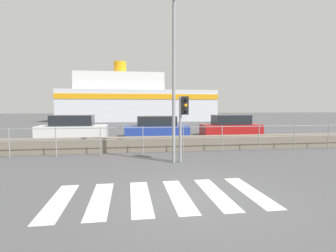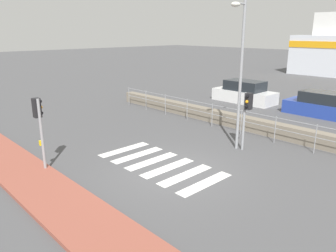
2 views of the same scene
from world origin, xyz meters
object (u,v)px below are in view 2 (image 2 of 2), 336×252
(traffic_light_near, at_px, (39,119))
(parked_car_white, at_px, (244,93))
(parked_car_blue, at_px, (324,106))
(streetlamp, at_px, (240,61))
(traffic_light_far, at_px, (247,109))

(traffic_light_near, xyz_separation_m, parked_car_white, (-1.84, 15.48, -1.27))
(parked_car_white, xyz_separation_m, parked_car_blue, (5.57, -0.00, -0.04))
(streetlamp, distance_m, parked_car_blue, 9.17)
(traffic_light_far, bearing_deg, streetlamp, -154.45)
(traffic_light_far, relative_size, parked_car_white, 0.56)
(traffic_light_near, relative_size, parked_car_white, 0.60)
(streetlamp, xyz_separation_m, parked_car_blue, (0.26, 8.62, -3.10))
(traffic_light_far, relative_size, streetlamp, 0.41)
(parked_car_white, relative_size, parked_car_blue, 1.00)
(parked_car_blue, bearing_deg, streetlamp, -91.71)
(streetlamp, relative_size, parked_car_white, 1.37)
(traffic_light_near, bearing_deg, traffic_light_far, 61.36)
(parked_car_white, bearing_deg, traffic_light_far, -56.04)
(traffic_light_far, height_order, parked_car_white, traffic_light_far)
(traffic_light_near, xyz_separation_m, streetlamp, (3.47, 6.86, 1.79))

